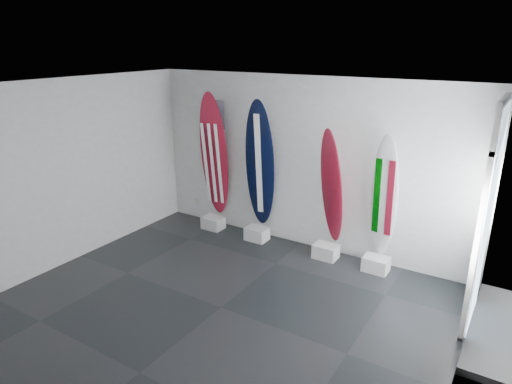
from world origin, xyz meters
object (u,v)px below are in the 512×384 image
Objects in this scene: surfboard_usa at (214,156)px; surfboard_swiss at (332,187)px; surfboard_navy at (260,165)px; surfboard_italy at (384,197)px.

surfboard_swiss is at bearing -9.68° from surfboard_usa.
surfboard_navy is 1.40m from surfboard_swiss.
surfboard_usa is at bearing -170.39° from surfboard_italy.
surfboard_usa is 1.21× the size of surfboard_swiss.
surfboard_usa is 1.03× the size of surfboard_navy.
surfboard_navy is (1.02, 0.00, -0.03)m from surfboard_usa.
surfboard_navy reaches higher than surfboard_swiss.
surfboard_italy is at bearing -9.68° from surfboard_usa.
surfboard_navy is 1.20× the size of surfboard_italy.
surfboard_italy is (0.87, 0.00, -0.00)m from surfboard_swiss.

